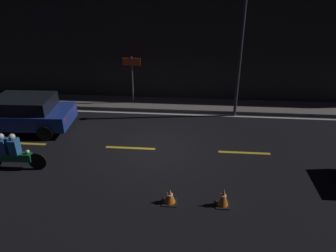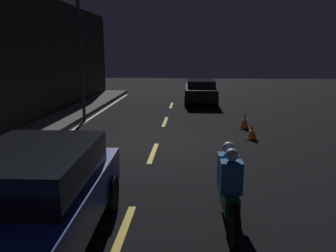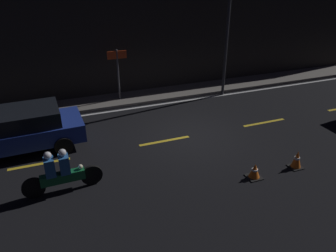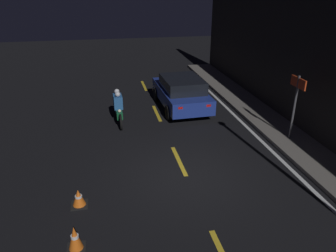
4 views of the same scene
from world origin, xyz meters
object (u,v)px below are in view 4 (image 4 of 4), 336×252
at_px(traffic_cone_near, 79,198).
at_px(shop_sign, 296,95).
at_px(sedan_blue, 181,92).
at_px(motorcycle, 118,107).
at_px(traffic_cone_mid, 75,238).

bearing_deg(traffic_cone_near, shop_sign, 108.02).
relative_size(sedan_blue, motorcycle, 1.89).
bearing_deg(shop_sign, motorcycle, -117.16).
xyz_separation_m(sedan_blue, traffic_cone_mid, (8.39, -4.46, -0.51)).
height_order(traffic_cone_near, traffic_cone_mid, traffic_cone_mid).
height_order(sedan_blue, motorcycle, sedan_blue).
bearing_deg(sedan_blue, traffic_cone_near, 144.52).
xyz_separation_m(motorcycle, shop_sign, (3.21, 6.26, 1.18)).
distance_m(motorcycle, traffic_cone_mid, 7.48).
bearing_deg(motorcycle, shop_sign, 61.24).
xyz_separation_m(traffic_cone_near, shop_sign, (-2.50, 7.69, 1.59)).
bearing_deg(motorcycle, sedan_blue, 107.64).
bearing_deg(traffic_cone_near, sedan_blue, 146.62).
height_order(traffic_cone_near, shop_sign, shop_sign).
relative_size(traffic_cone_near, shop_sign, 0.21).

